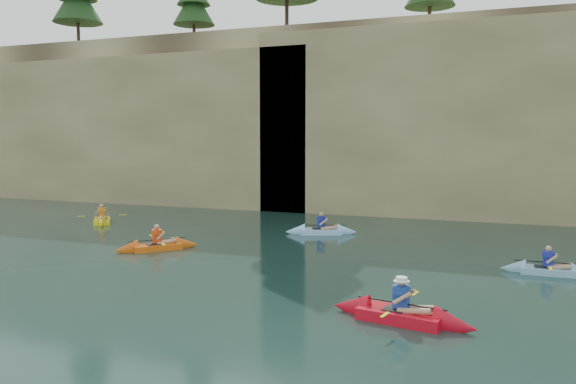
% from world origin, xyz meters
% --- Properties ---
extents(ground, '(160.00, 160.00, 0.00)m').
position_xyz_m(ground, '(0.00, 0.00, 0.00)').
color(ground, black).
rests_on(ground, ground).
extents(cliff, '(70.00, 16.00, 12.00)m').
position_xyz_m(cliff, '(0.00, 30.00, 6.00)').
color(cliff, tan).
rests_on(cliff, ground).
extents(cliff_slab_west, '(26.00, 2.40, 10.56)m').
position_xyz_m(cliff_slab_west, '(-20.00, 22.60, 5.28)').
color(cliff_slab_west, tan).
rests_on(cliff_slab_west, ground).
extents(cliff_slab_center, '(24.00, 2.40, 11.40)m').
position_xyz_m(cliff_slab_center, '(2.00, 22.60, 5.70)').
color(cliff_slab_center, tan).
rests_on(cliff_slab_center, ground).
extents(sea_cave_west, '(4.50, 1.00, 4.00)m').
position_xyz_m(sea_cave_west, '(-18.00, 21.95, 2.00)').
color(sea_cave_west, black).
rests_on(sea_cave_west, ground).
extents(sea_cave_center, '(3.50, 1.00, 3.20)m').
position_xyz_m(sea_cave_center, '(-4.00, 21.95, 1.60)').
color(sea_cave_center, black).
rests_on(sea_cave_center, ground).
extents(main_kayaker, '(3.90, 2.53, 1.42)m').
position_xyz_m(main_kayaker, '(1.83, 3.09, 0.19)').
color(main_kayaker, red).
rests_on(main_kayaker, ground).
extents(kayaker_orange, '(2.96, 3.08, 1.33)m').
position_xyz_m(kayaker_orange, '(-9.10, 8.63, 0.16)').
color(kayaker_orange, '#E75C0E').
rests_on(kayaker_orange, ground).
extents(kayaker_ltblue_near, '(3.07, 2.39, 1.21)m').
position_xyz_m(kayaker_ltblue_near, '(5.70, 9.83, 0.15)').
color(kayaker_ltblue_near, '#7CB4CF').
rests_on(kayaker_ltblue_near, ground).
extents(kayaker_yellow, '(2.56, 3.00, 1.31)m').
position_xyz_m(kayaker_yellow, '(-16.04, 13.77, 0.16)').
color(kayaker_yellow, yellow).
rests_on(kayaker_yellow, ground).
extents(kayaker_ltblue_mid, '(3.51, 2.44, 1.32)m').
position_xyz_m(kayaker_ltblue_mid, '(-3.90, 14.70, 0.16)').
color(kayaker_ltblue_mid, '#98CCFF').
rests_on(kayaker_ltblue_mid, ground).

